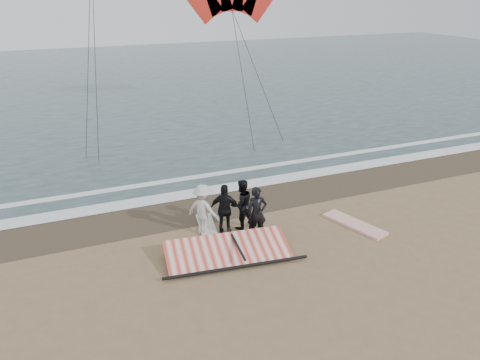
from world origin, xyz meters
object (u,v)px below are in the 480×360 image
at_px(board_white, 354,224).
at_px(board_cream, 207,228).
at_px(man_main, 257,213).
at_px(sail_rig, 224,251).

distance_m(board_white, board_cream, 5.39).
height_order(man_main, sail_rig, man_main).
bearing_deg(board_cream, man_main, -31.75).
bearing_deg(board_cream, board_white, -10.18).
bearing_deg(sail_rig, board_white, 1.52).
bearing_deg(man_main, sail_rig, -144.36).
bearing_deg(board_white, man_main, 153.34).
bearing_deg(board_cream, sail_rig, -82.75).
bearing_deg(sail_rig, man_main, 26.40).
relative_size(man_main, board_white, 0.76).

